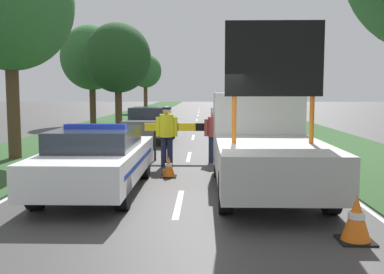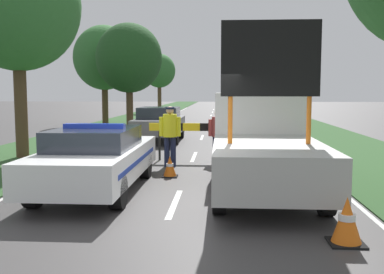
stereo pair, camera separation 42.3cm
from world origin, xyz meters
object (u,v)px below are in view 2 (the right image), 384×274
(traffic_cone_behind_barrier, at_px, (100,150))
(road_barrier, at_px, (200,129))
(roadside_tree_near_left, at_px, (129,58))
(roadside_tree_mid_right, at_px, (104,58))
(queued_car_sedan_silver, at_px, (237,110))
(work_truck, at_px, (262,143))
(pedestrian_civilian, at_px, (218,132))
(traffic_cone_near_truck, at_px, (170,167))
(police_car, at_px, (97,158))
(roadside_tree_near_right, at_px, (17,5))
(police_officer, at_px, (170,131))
(traffic_cone_near_police, at_px, (347,221))
(queued_car_sedan_black, at_px, (239,114))
(roadside_tree_mid_left, at_px, (159,71))
(traffic_cone_centre_front, at_px, (127,147))
(traffic_cone_lane_edge, at_px, (88,156))
(queued_car_suv_grey, at_px, (159,123))

(traffic_cone_behind_barrier, bearing_deg, road_barrier, -4.56)
(roadside_tree_near_left, xyz_separation_m, roadside_tree_mid_right, (-2.29, 3.26, 0.26))
(roadside_tree_mid_right, bearing_deg, road_barrier, -65.17)
(queued_car_sedan_silver, bearing_deg, work_truck, 89.45)
(pedestrian_civilian, relative_size, traffic_cone_near_truck, 2.98)
(police_car, bearing_deg, roadside_tree_near_right, 128.97)
(work_truck, bearing_deg, traffic_cone_near_truck, -27.40)
(roadside_tree_near_left, bearing_deg, road_barrier, -68.41)
(road_barrier, relative_size, police_officer, 1.83)
(traffic_cone_near_police, xyz_separation_m, roadside_tree_mid_right, (-9.37, 22.47, 3.94))
(road_barrier, distance_m, queued_car_sedan_black, 12.54)
(pedestrian_civilian, relative_size, roadside_tree_near_left, 0.27)
(queued_car_sedan_black, distance_m, roadside_tree_mid_left, 19.29)
(pedestrian_civilian, xyz_separation_m, traffic_cone_centre_front, (-3.03, 1.07, -0.62))
(traffic_cone_near_police, height_order, roadside_tree_mid_left, roadside_tree_mid_left)
(police_officer, height_order, roadside_tree_mid_left, roadside_tree_mid_left)
(police_car, bearing_deg, roadside_tree_near_left, 98.74)
(pedestrian_civilian, height_order, roadside_tree_near_right, roadside_tree_near_right)
(traffic_cone_near_police, height_order, traffic_cone_lane_edge, traffic_cone_near_police)
(work_truck, distance_m, roadside_tree_mid_left, 34.92)
(traffic_cone_centre_front, xyz_separation_m, traffic_cone_near_truck, (1.83, -3.41, -0.06))
(traffic_cone_near_truck, relative_size, traffic_cone_lane_edge, 1.05)
(work_truck, xyz_separation_m, queued_car_sedan_silver, (0.22, 22.47, -0.24))
(traffic_cone_near_truck, bearing_deg, police_officer, 96.29)
(road_barrier, height_order, queued_car_sedan_silver, queued_car_sedan_silver)
(traffic_cone_near_truck, xyz_separation_m, roadside_tree_near_left, (-3.98, 14.39, 3.75))
(traffic_cone_centre_front, bearing_deg, pedestrian_civilian, -19.50)
(roadside_tree_mid_right, bearing_deg, traffic_cone_near_police, -67.37)
(traffic_cone_centre_front, distance_m, queued_car_sedan_silver, 18.29)
(work_truck, height_order, traffic_cone_behind_barrier, work_truck)
(police_car, relative_size, queued_car_sedan_black, 1.15)
(pedestrian_civilian, relative_size, roadside_tree_mid_left, 0.28)
(roadside_tree_near_right, bearing_deg, roadside_tree_mid_right, 94.27)
(traffic_cone_lane_edge, relative_size, roadside_tree_mid_left, 0.09)
(traffic_cone_centre_front, xyz_separation_m, roadside_tree_mid_left, (-2.96, 29.39, 3.76))
(traffic_cone_behind_barrier, relative_size, roadside_tree_mid_left, 0.10)
(queued_car_sedan_black, height_order, roadside_tree_near_right, roadside_tree_near_right)
(police_car, height_order, roadside_tree_near_right, roadside_tree_near_right)
(police_officer, xyz_separation_m, roadside_tree_near_left, (-3.81, 12.83, 2.98))
(work_truck, bearing_deg, queued_car_sedan_silver, -87.93)
(roadside_tree_near_right, bearing_deg, road_barrier, -1.75)
(traffic_cone_centre_front, height_order, queued_car_suv_grey, queued_car_suv_grey)
(police_officer, distance_m, queued_car_sedan_silver, 19.80)
(queued_car_sedan_black, xyz_separation_m, queued_car_sedan_silver, (0.12, 6.03, -0.01))
(traffic_cone_centre_front, relative_size, queued_car_sedan_black, 0.15)
(police_officer, bearing_deg, roadside_tree_near_right, 13.89)
(traffic_cone_behind_barrier, bearing_deg, queued_car_suv_grey, 76.23)
(traffic_cone_centre_front, bearing_deg, road_barrier, -15.26)
(traffic_cone_lane_edge, distance_m, roadside_tree_near_left, 13.32)
(road_barrier, xyz_separation_m, traffic_cone_centre_front, (-2.46, 0.67, -0.66))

